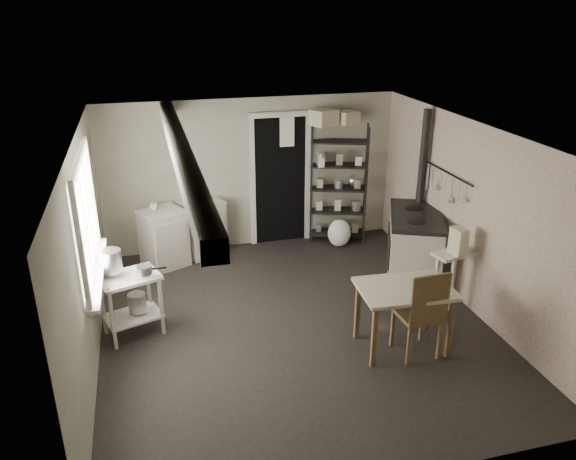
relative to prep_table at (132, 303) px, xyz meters
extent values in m
plane|color=black|center=(1.86, -0.27, -0.40)|extent=(5.00, 5.00, 0.00)
plane|color=silver|center=(1.86, -0.27, 1.90)|extent=(5.00, 5.00, 0.00)
cube|color=#A7A28E|center=(1.86, 2.23, 0.75)|extent=(4.50, 0.02, 2.30)
cube|color=#A7A28E|center=(1.86, -2.77, 0.75)|extent=(4.50, 0.02, 2.30)
cube|color=#A7A28E|center=(-0.39, -0.27, 0.75)|extent=(0.02, 5.00, 2.30)
cube|color=#A7A28E|center=(4.11, -0.27, 0.75)|extent=(0.02, 5.00, 2.30)
cylinder|color=silver|center=(-0.17, 0.05, 0.54)|extent=(0.26, 0.26, 0.25)
cylinder|color=silver|center=(0.18, -0.09, 0.45)|extent=(0.18, 0.18, 0.10)
cylinder|color=silver|center=(0.06, 0.03, -0.02)|extent=(0.20, 0.20, 0.22)
imported|color=white|center=(0.90, 1.81, 0.56)|extent=(0.31, 0.31, 0.08)
imported|color=white|center=(0.37, 1.86, 0.56)|extent=(0.13, 0.13, 0.09)
imported|color=white|center=(2.90, 1.99, 0.98)|extent=(0.10, 0.11, 0.21)
cube|color=beige|center=(2.95, 2.06, 1.61)|extent=(0.44, 0.41, 0.24)
cube|color=beige|center=(3.34, 2.09, 1.59)|extent=(0.38, 0.36, 0.19)
cube|color=beige|center=(3.82, -0.50, 0.61)|extent=(0.16, 0.23, 0.33)
imported|color=white|center=(3.07, -1.18, 0.41)|extent=(0.13, 0.13, 0.10)
ellipsoid|color=white|center=(3.15, 1.76, -0.16)|extent=(0.45, 0.42, 0.44)
cylinder|color=white|center=(3.20, -0.17, -0.33)|extent=(0.14, 0.14, 0.14)
camera|label=1|loc=(0.30, -5.88, 3.24)|focal=35.00mm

